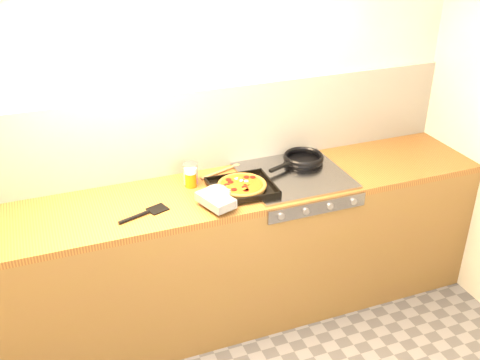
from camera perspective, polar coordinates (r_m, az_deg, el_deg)
name	(u,v)px	position (r m, az deg, el deg)	size (l,w,h in m)	color
room_shell	(206,130)	(3.33, -3.52, 5.06)	(3.20, 3.20, 3.20)	white
counter_run	(224,254)	(3.43, -1.68, -7.54)	(3.20, 0.62, 0.90)	brown
stovetop	(294,175)	(3.35, 5.47, 0.47)	(0.60, 0.56, 0.02)	#95959A
pizza_on_tray	(234,189)	(3.11, -0.58, -0.93)	(0.47, 0.40, 0.06)	black
frying_pan	(303,159)	(3.49, 6.39, 2.16)	(0.44, 0.32, 0.04)	black
tomato_can	(190,174)	(3.25, -5.06, 0.66)	(0.11, 0.11, 0.12)	maroon
juice_glass	(191,177)	(3.21, -5.04, 0.30)	(0.07, 0.07, 0.12)	orange
wooden_spoon	(225,170)	(3.39, -1.57, 1.04)	(0.29, 0.13, 0.02)	#A57246
black_spatula	(144,214)	(2.99, -9.71, -3.39)	(0.28, 0.14, 0.02)	black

